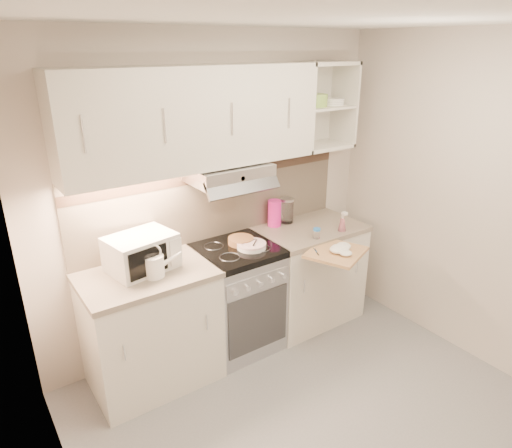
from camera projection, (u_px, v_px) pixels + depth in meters
name	position (u px, v px, depth m)	size (l,w,h in m)	color
ground	(327.00, 426.00, 3.05)	(3.00, 3.00, 0.00)	gray
room_shell	(301.00, 179.00, 2.73)	(3.04, 2.84, 2.52)	beige
base_cabinet_left	(151.00, 330.00, 3.33)	(0.90, 0.60, 0.86)	silver
worktop_left	(146.00, 275.00, 3.17)	(0.92, 0.62, 0.04)	gray
base_cabinet_right	(307.00, 275.00, 4.13)	(0.90, 0.60, 0.86)	silver
worktop_right	(310.00, 229.00, 3.96)	(0.92, 0.62, 0.04)	gray
electric_range	(238.00, 297.00, 3.72)	(0.60, 0.60, 0.90)	#B7B7BC
microwave	(141.00, 253.00, 3.17)	(0.50, 0.40, 0.25)	silver
watering_can	(155.00, 265.00, 3.09)	(0.28, 0.14, 0.24)	white
plate_stack	(252.00, 245.00, 3.54)	(0.23, 0.23, 0.05)	white
bread_loaf	(241.00, 241.00, 3.62)	(0.20, 0.20, 0.05)	olive
pink_pitcher	(275.00, 213.00, 3.94)	(0.12, 0.12, 0.23)	#EF1F9C
glass_jar	(287.00, 210.00, 4.02)	(0.12, 0.12, 0.22)	silver
spice_jar	(317.00, 233.00, 3.71)	(0.06, 0.06, 0.09)	white
spray_bottle	(342.00, 223.00, 3.85)	(0.07, 0.07, 0.18)	pink
cutting_board	(336.00, 252.00, 3.54)	(0.43, 0.38, 0.02)	#AD6D4B
dish_towel	(344.00, 249.00, 3.50)	(0.23, 0.20, 0.06)	white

